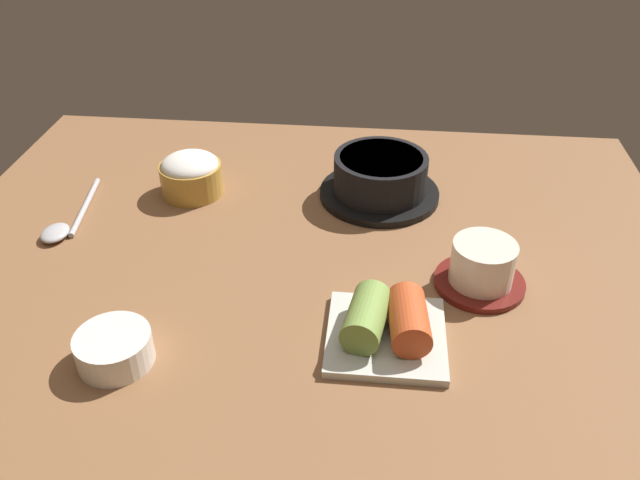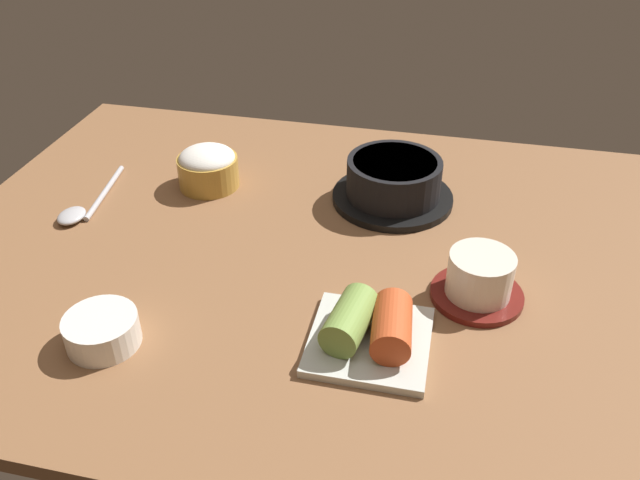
{
  "view_description": "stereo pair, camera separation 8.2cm",
  "coord_description": "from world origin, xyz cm",
  "px_view_note": "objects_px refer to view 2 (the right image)",
  "views": [
    {
      "loc": [
        8.67,
        -68.68,
        51.64
      ],
      "look_at": [
        2.0,
        -2.0,
        5.0
      ],
      "focal_mm": 36.33,
      "sensor_mm": 36.0,
      "label": 1
    },
    {
      "loc": [
        16.72,
        -67.37,
        51.64
      ],
      "look_at": [
        2.0,
        -2.0,
        5.0
      ],
      "focal_mm": 36.33,
      "sensor_mm": 36.0,
      "label": 2
    }
  ],
  "objects_px": {
    "tea_cup_with_saucer": "(479,279)",
    "stone_pot": "(394,181)",
    "kimchi_plate": "(370,330)",
    "side_bowl_near": "(102,330)",
    "spoon": "(82,208)",
    "rice_bowl": "(208,167)"
  },
  "relations": [
    {
      "from": "tea_cup_with_saucer",
      "to": "spoon",
      "type": "relative_size",
      "value": 0.63
    },
    {
      "from": "side_bowl_near",
      "to": "tea_cup_with_saucer",
      "type": "bearing_deg",
      "value": 23.01
    },
    {
      "from": "rice_bowl",
      "to": "side_bowl_near",
      "type": "bearing_deg",
      "value": -88.3
    },
    {
      "from": "rice_bowl",
      "to": "tea_cup_with_saucer",
      "type": "xyz_separation_m",
      "value": [
        0.4,
        -0.18,
        -0.0
      ]
    },
    {
      "from": "rice_bowl",
      "to": "spoon",
      "type": "bearing_deg",
      "value": -143.45
    },
    {
      "from": "tea_cup_with_saucer",
      "to": "side_bowl_near",
      "type": "bearing_deg",
      "value": -156.99
    },
    {
      "from": "tea_cup_with_saucer",
      "to": "stone_pot",
      "type": "bearing_deg",
      "value": 122.48
    },
    {
      "from": "tea_cup_with_saucer",
      "to": "spoon",
      "type": "xyz_separation_m",
      "value": [
        -0.56,
        0.07,
        -0.02
      ]
    },
    {
      "from": "tea_cup_with_saucer",
      "to": "kimchi_plate",
      "type": "height_order",
      "value": "tea_cup_with_saucer"
    },
    {
      "from": "kimchi_plate",
      "to": "side_bowl_near",
      "type": "bearing_deg",
      "value": -167.94
    },
    {
      "from": "side_bowl_near",
      "to": "stone_pot",
      "type": "bearing_deg",
      "value": 53.84
    },
    {
      "from": "rice_bowl",
      "to": "kimchi_plate",
      "type": "xyz_separation_m",
      "value": [
        0.29,
        -0.29,
        -0.01
      ]
    },
    {
      "from": "tea_cup_with_saucer",
      "to": "side_bowl_near",
      "type": "distance_m",
      "value": 0.43
    },
    {
      "from": "stone_pot",
      "to": "spoon",
      "type": "distance_m",
      "value": 0.45
    },
    {
      "from": "kimchi_plate",
      "to": "spoon",
      "type": "distance_m",
      "value": 0.48
    },
    {
      "from": "stone_pot",
      "to": "spoon",
      "type": "height_order",
      "value": "stone_pot"
    },
    {
      "from": "rice_bowl",
      "to": "kimchi_plate",
      "type": "distance_m",
      "value": 0.41
    },
    {
      "from": "stone_pot",
      "to": "kimchi_plate",
      "type": "bearing_deg",
      "value": -87.18
    },
    {
      "from": "rice_bowl",
      "to": "tea_cup_with_saucer",
      "type": "relative_size",
      "value": 0.83
    },
    {
      "from": "stone_pot",
      "to": "rice_bowl",
      "type": "xyz_separation_m",
      "value": [
        -0.28,
        -0.02,
        -0.0
      ]
    },
    {
      "from": "side_bowl_near",
      "to": "spoon",
      "type": "distance_m",
      "value": 0.29
    },
    {
      "from": "rice_bowl",
      "to": "kimchi_plate",
      "type": "bearing_deg",
      "value": -44.61
    }
  ]
}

